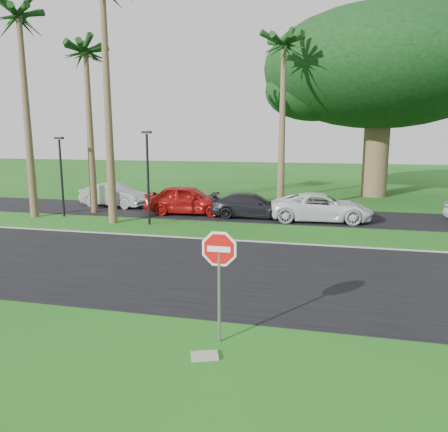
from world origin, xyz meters
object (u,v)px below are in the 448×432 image
stop_sign_near (219,264)px  car_silver (114,195)px  car_red (188,200)px  car_minivan (321,208)px  car_dark (252,206)px

stop_sign_near → car_silver: 19.40m
car_red → car_minivan: size_ratio=0.93×
car_silver → car_minivan: size_ratio=0.84×
stop_sign_near → car_red: size_ratio=0.54×
car_red → car_dark: 3.72m
car_minivan → stop_sign_near: bearing=167.9°
stop_sign_near → car_silver: (-10.78, 16.09, -1.06)m
car_dark → car_minivan: bearing=-95.6°
car_silver → car_minivan: car_minivan is taller
stop_sign_near → car_minivan: stop_sign_near is taller
car_red → car_dark: car_red is taller
stop_sign_near → car_minivan: 14.53m
car_silver → car_minivan: (12.70, -1.73, 0.00)m
car_silver → car_dark: 9.14m
stop_sign_near → car_red: 15.69m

